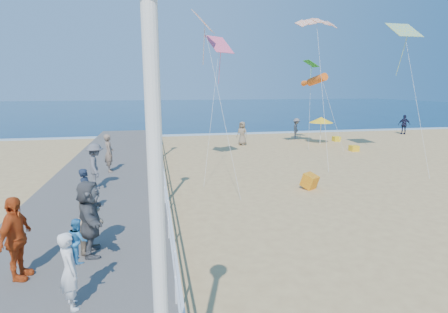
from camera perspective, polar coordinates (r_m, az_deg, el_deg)
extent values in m
plane|color=tan|center=(13.93, 11.90, -7.65)|extent=(160.00, 160.00, 0.00)
cube|color=#0C2A48|center=(77.38, -7.55, 7.92)|extent=(160.00, 90.00, 0.05)
cube|color=silver|center=(33.30, -2.11, 3.64)|extent=(160.00, 1.20, 0.04)
cube|color=#66625C|center=(12.98, -20.55, -8.65)|extent=(5.00, 44.00, 0.40)
cube|color=white|center=(12.44, -9.74, -2.91)|extent=(0.05, 42.00, 0.06)
cube|color=white|center=(12.57, -9.66, -5.12)|extent=(0.05, 42.00, 0.04)
cylinder|color=white|center=(3.47, -10.55, -16.78)|extent=(0.14, 0.14, 4.70)
cylinder|color=white|center=(12.70, -10.96, -7.12)|extent=(0.36, 0.36, 0.20)
cylinder|color=white|center=(12.17, -11.37, 3.44)|extent=(0.14, 0.14, 4.70)
sphere|color=white|center=(12.11, -11.88, 15.96)|extent=(0.44, 0.44, 0.44)
cylinder|color=white|center=(21.43, -11.26, 0.42)|extent=(0.36, 0.36, 0.20)
cylinder|color=white|center=(21.13, -11.50, 6.69)|extent=(0.14, 0.14, 4.70)
sphere|color=white|center=(21.09, -11.79, 13.88)|extent=(0.44, 0.44, 0.44)
imported|color=white|center=(7.34, -23.89, -16.64)|extent=(0.55, 0.64, 1.49)
imported|color=#3488C5|center=(7.22, -22.78, -12.45)|extent=(0.45, 0.50, 0.84)
imported|color=#182235|center=(12.18, -21.60, -5.32)|extent=(0.47, 0.61, 1.51)
imported|color=#83715A|center=(9.44, -20.78, -9.22)|extent=(0.83, 0.97, 1.76)
imported|color=#5A595E|center=(15.05, -20.23, -1.45)|extent=(0.88, 1.30, 1.85)
imported|color=#B94317|center=(8.77, -30.86, -11.44)|extent=(0.64, 1.14, 1.83)
imported|color=#505155|center=(9.21, -21.05, -9.34)|extent=(0.80, 1.81, 1.89)
imported|color=#7E6857|center=(17.81, -18.25, 0.56)|extent=(0.56, 0.74, 1.84)
imported|color=#5E5E63|center=(30.89, 11.73, 4.47)|extent=(1.16, 1.36, 1.83)
imported|color=#181B36|center=(37.60, 27.35, 4.65)|extent=(1.18, 0.80, 1.86)
imported|color=#7F6D57|center=(27.22, 2.98, 3.79)|extent=(1.05, 1.04, 1.83)
cube|color=#D94F0C|center=(15.99, 13.80, -4.14)|extent=(0.85, 0.89, 0.74)
cylinder|color=white|center=(28.75, 15.48, 3.77)|extent=(0.05, 0.05, 1.80)
cone|color=yellow|center=(28.64, 15.58, 5.78)|extent=(1.90, 1.90, 0.45)
cube|color=yellow|center=(30.69, 17.87, 2.77)|extent=(0.55, 0.55, 0.40)
cube|color=yellow|center=(26.35, 20.45, 1.27)|extent=(0.55, 0.55, 0.40)
cylinder|color=#FC6115|center=(26.67, 14.97, 12.03)|extent=(1.08, 3.07, 1.17)
cube|color=#FF5D89|center=(19.50, -0.74, 17.83)|extent=(1.63, 1.52, 0.94)
cube|color=#1A86E2|center=(24.83, 27.34, 17.89)|extent=(1.76, 1.49, 0.96)
cube|color=green|center=(28.24, 14.02, 14.50)|extent=(0.95, 1.06, 0.52)
cube|color=#D54B19|center=(18.52, -3.36, 21.07)|extent=(1.31, 1.55, 0.97)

